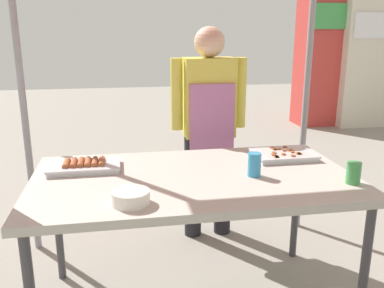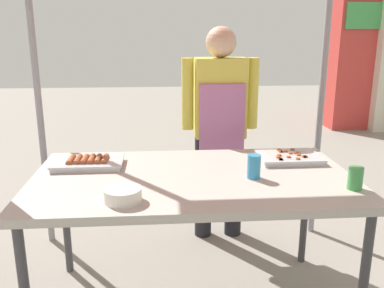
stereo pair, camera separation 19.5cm
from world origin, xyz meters
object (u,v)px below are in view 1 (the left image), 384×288
Objects in this scene: tray_grilled_sausages at (84,166)px; vendor_woman at (209,119)px; drink_cup_near_edge at (353,173)px; neighbor_stall_left at (368,63)px; condiment_bowl at (131,197)px; tray_meat_skewers at (283,154)px; drink_cup_by_wok at (254,165)px; stall_table at (194,185)px; neighbor_stall_right at (328,58)px.

tray_grilled_sausages is 0.25× the size of vendor_woman.
neighbor_stall_left is at bearing 57.31° from drink_cup_near_edge.
tray_grilled_sausages is at bearing 114.65° from condiment_bowl.
neighbor_stall_left is at bearing 52.74° from tray_meat_skewers.
drink_cup_by_wok is 0.86m from vendor_woman.
vendor_woman is at bearing -134.79° from neighbor_stall_left.
vendor_woman reaches higher than stall_table.
tray_grilled_sausages is 1.34m from drink_cup_near_edge.
drink_cup_by_wok is (-0.26, -0.27, 0.04)m from tray_meat_skewers.
tray_meat_skewers is 0.48m from drink_cup_near_edge.
tray_meat_skewers is at bearing 1.26° from tray_grilled_sausages.
vendor_woman reaches higher than tray_meat_skewers.
condiment_bowl is 5.78m from neighbor_stall_left.
drink_cup_by_wok is (0.62, 0.24, 0.03)m from condiment_bowl.
vendor_woman is 0.72× the size of neighbor_stall_right.
neighbor_stall_left is at bearing 49.36° from stall_table.
tray_grilled_sausages is at bearing 37.55° from vendor_woman.
condiment_bowl reaches higher than stall_table.
neighbor_stall_right reaches higher than tray_grilled_sausages.
drink_cup_near_edge is (0.72, -0.24, 0.11)m from stall_table.
drink_cup_by_wok reaches higher than tray_meat_skewers.
stall_table is 0.45m from condiment_bowl.
drink_cup_by_wok is at bearing -11.22° from stall_table.
drink_cup_near_edge is 0.47m from drink_cup_by_wok.
drink_cup_near_edge is (1.05, 0.06, 0.02)m from condiment_bowl.
vendor_woman is at bearing 62.60° from condiment_bowl.
drink_cup_near_edge is at bearing 114.74° from vendor_woman.
vendor_woman is (-0.05, 0.86, 0.06)m from drink_cup_by_wok.
condiment_bowl is at bearing -176.64° from drink_cup_near_edge.
neighbor_stall_right reaches higher than neighbor_stall_left.
neighbor_stall_right is (2.86, 4.14, 0.33)m from stall_table.
stall_table is 0.32m from drink_cup_by_wok.
drink_cup_by_wok reaches higher than drink_cup_near_edge.
stall_table is 5.35m from neighbor_stall_left.
tray_grilled_sausages is at bearing 160.99° from stall_table.
tray_meat_skewers is 2.11× the size of condiment_bowl.
neighbor_stall_left is (2.75, 4.29, 0.15)m from drink_cup_near_edge.
neighbor_stall_left reaches higher than drink_cup_near_edge.
stall_table is 0.85× the size of neighbor_stall_left.
vendor_woman is (-0.31, 0.59, 0.10)m from tray_meat_skewers.
neighbor_stall_left is 0.63m from neighbor_stall_right.
neighbor_stall_left reaches higher than vendor_woman.
neighbor_stall_right is (2.13, 4.38, 0.23)m from drink_cup_near_edge.
condiment_bowl is at bearing -131.12° from neighbor_stall_left.
tray_grilled_sausages is 0.18× the size of neighbor_stall_right.
stall_table is at bearing 161.77° from drink_cup_near_edge.
stall_table is 0.58m from tray_grilled_sausages.
drink_cup_near_edge is at bearing -18.23° from stall_table.
condiment_bowl is 0.09× the size of neighbor_stall_left.
condiment_bowl is 1.36× the size of drink_cup_by_wok.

